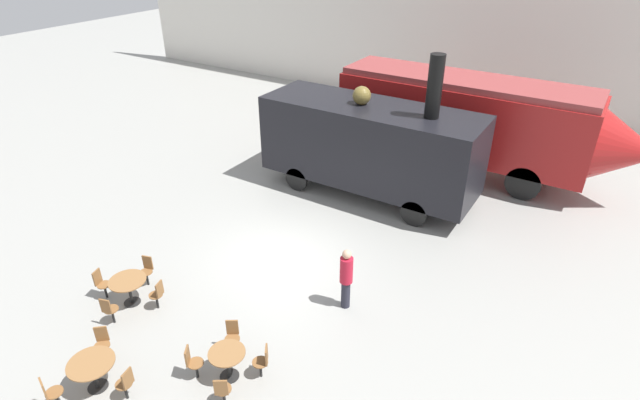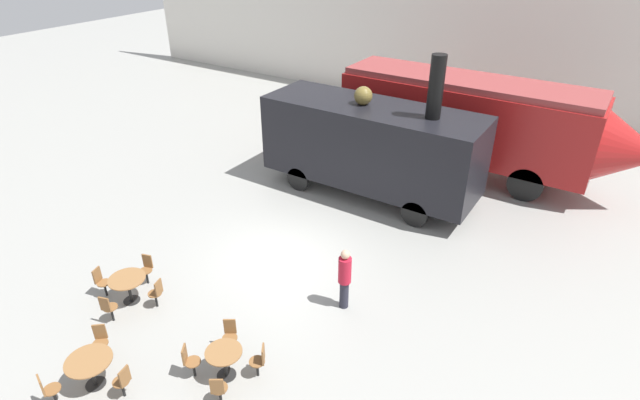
{
  "view_description": "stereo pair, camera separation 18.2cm",
  "coord_description": "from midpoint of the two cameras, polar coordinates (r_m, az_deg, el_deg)",
  "views": [
    {
      "loc": [
        7.56,
        -10.07,
        9.0
      ],
      "look_at": [
        0.63,
        1.0,
        1.6
      ],
      "focal_mm": 28.0,
      "sensor_mm": 36.0,
      "label": 1
    },
    {
      "loc": [
        7.71,
        -9.98,
        9.0
      ],
      "look_at": [
        0.63,
        1.0,
        1.6
      ],
      "focal_mm": 28.0,
      "sensor_mm": 36.0,
      "label": 2
    }
  ],
  "objects": [
    {
      "name": "cafe_table_far",
      "position": [
        14.23,
        -20.79,
        -8.82
      ],
      "size": [
        0.97,
        0.97,
        0.76
      ],
      "color": "black",
      "rests_on": "ground_plane"
    },
    {
      "name": "visitor_person",
      "position": [
        12.95,
        3.24,
        -8.75
      ],
      "size": [
        0.34,
        0.34,
        1.8
      ],
      "color": "#262633",
      "rests_on": "ground_plane"
    },
    {
      "name": "cafe_chair_4",
      "position": [
        11.62,
        -6.41,
        -17.63
      ],
      "size": [
        0.4,
        0.4,
        0.87
      ],
      "rotation": [
        0.0,
        0.0,
        10.0
      ],
      "color": "black",
      "rests_on": "ground_plane"
    },
    {
      "name": "cafe_table_mid",
      "position": [
        11.68,
        -10.43,
        -17.25
      ],
      "size": [
        0.83,
        0.83,
        0.74
      ],
      "color": "black",
      "rests_on": "ground_plane"
    },
    {
      "name": "streamlined_locomotive",
      "position": [
        20.27,
        18.61,
        8.56
      ],
      "size": [
        11.62,
        2.59,
        3.78
      ],
      "color": "maroon",
      "rests_on": "ground_plane"
    },
    {
      "name": "cafe_chair_10",
      "position": [
        13.86,
        -17.79,
        -9.95
      ],
      "size": [
        0.39,
        0.37,
        0.87
      ],
      "rotation": [
        0.0,
        0.0,
        9.72
      ],
      "color": "black",
      "rests_on": "ground_plane"
    },
    {
      "name": "cafe_chair_3",
      "position": [
        11.22,
        -11.06,
        -20.39
      ],
      "size": [
        0.4,
        0.4,
        0.87
      ],
      "rotation": [
        0.0,
        0.0,
        8.43
      ],
      "color": "black",
      "rests_on": "ground_plane"
    },
    {
      "name": "cafe_table_near",
      "position": [
        12.31,
        -24.43,
        -16.76
      ],
      "size": [
        1.0,
        1.0,
        0.75
      ],
      "color": "black",
      "rests_on": "ground_plane"
    },
    {
      "name": "cafe_chair_1",
      "position": [
        12.36,
        -28.33,
        -18.45
      ],
      "size": [
        0.37,
        0.39,
        0.87
      ],
      "rotation": [
        0.0,
        0.0,
        7.52
      ],
      "color": "black",
      "rests_on": "ground_plane"
    },
    {
      "name": "cafe_chair_2",
      "position": [
        11.89,
        -21.17,
        -18.66
      ],
      "size": [
        0.38,
        0.36,
        0.87
      ],
      "rotation": [
        0.0,
        0.0,
        9.62
      ],
      "color": "black",
      "rests_on": "ground_plane"
    },
    {
      "name": "cafe_chair_7",
      "position": [
        14.83,
        -18.86,
        -7.26
      ],
      "size": [
        0.37,
        0.39,
        0.87
      ],
      "rotation": [
        0.0,
        0.0,
        5.0
      ],
      "color": "black",
      "rests_on": "ground_plane"
    },
    {
      "name": "cafe_chair_8",
      "position": [
        14.77,
        -23.44,
        -8.41
      ],
      "size": [
        0.39,
        0.37,
        0.87
      ],
      "rotation": [
        0.0,
        0.0,
        6.57
      ],
      "color": "black",
      "rests_on": "ground_plane"
    },
    {
      "name": "cafe_chair_6",
      "position": [
        11.89,
        -14.3,
        -17.24
      ],
      "size": [
        0.4,
        0.4,
        0.87
      ],
      "rotation": [
        0.0,
        0.0,
        13.14
      ],
      "color": "black",
      "rests_on": "ground_plane"
    },
    {
      "name": "backdrop_wall",
      "position": [
        27.17,
        16.98,
        18.81
      ],
      "size": [
        44.0,
        0.15,
        9.0
      ],
      "color": "silver",
      "rests_on": "ground_plane"
    },
    {
      "name": "cafe_chair_5",
      "position": [
        12.27,
        -9.82,
        -14.81
      ],
      "size": [
        0.4,
        0.4,
        0.87
      ],
      "rotation": [
        0.0,
        0.0,
        11.57
      ],
      "color": "black",
      "rests_on": "ground_plane"
    },
    {
      "name": "cafe_chair_9",
      "position": [
        13.8,
        -22.72,
        -11.21
      ],
      "size": [
        0.37,
        0.39,
        0.87
      ],
      "rotation": [
        0.0,
        0.0,
        8.15
      ],
      "color": "black",
      "rests_on": "ground_plane"
    },
    {
      "name": "ground_plane",
      "position": [
        15.48,
        -3.64,
        -6.08
      ],
      "size": [
        80.0,
        80.0,
        0.0
      ],
      "primitive_type": "plane",
      "color": "gray"
    },
    {
      "name": "cafe_chair_0",
      "position": [
        12.98,
        -23.43,
        -14.36
      ],
      "size": [
        0.4,
        0.41,
        0.87
      ],
      "rotation": [
        0.0,
        0.0,
        5.43
      ],
      "color": "black",
      "rests_on": "ground_plane"
    },
    {
      "name": "steam_locomotive",
      "position": [
        17.95,
        6.17,
        6.43
      ],
      "size": [
        7.83,
        2.58,
        5.42
      ],
      "color": "black",
      "rests_on": "ground_plane"
    }
  ]
}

